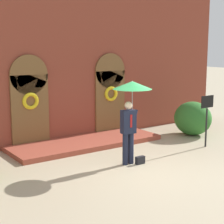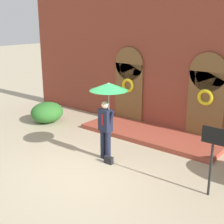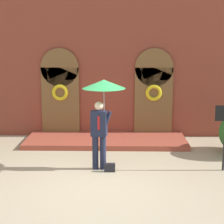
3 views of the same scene
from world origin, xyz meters
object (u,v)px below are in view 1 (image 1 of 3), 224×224
(person_with_umbrella, at_px, (131,97))
(shrub_right, at_px, (193,118))
(sign_post, at_px, (207,112))
(handbag, at_px, (140,160))

(person_with_umbrella, relative_size, shrub_right, 1.62)
(sign_post, bearing_deg, shrub_right, 57.71)
(person_with_umbrella, relative_size, handbag, 8.44)
(sign_post, bearing_deg, handbag, -176.74)
(person_with_umbrella, distance_m, shrub_right, 4.46)
(person_with_umbrella, xyz_separation_m, sign_post, (3.14, -0.03, -0.75))
(person_with_umbrella, height_order, sign_post, person_with_umbrella)
(person_with_umbrella, distance_m, sign_post, 3.23)
(handbag, bearing_deg, sign_post, 4.27)
(sign_post, xyz_separation_m, shrub_right, (0.90, 1.43, -0.53))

